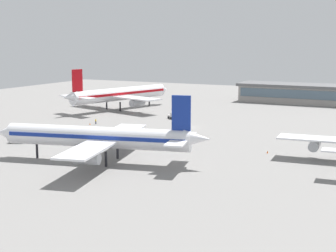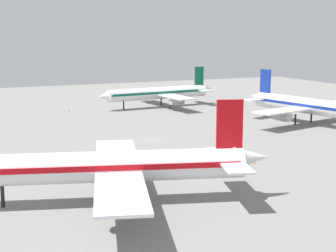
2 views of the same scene
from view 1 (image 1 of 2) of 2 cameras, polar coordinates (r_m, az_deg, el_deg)
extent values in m
plane|color=gray|center=(159.41, 2.71, -0.15)|extent=(288.00, 288.00, 0.00)
cube|color=#9E9993|center=(227.21, 15.32, 3.33)|extent=(56.96, 16.80, 6.98)
cube|color=#4C6070|center=(218.75, 14.88, 3.38)|extent=(54.68, 0.30, 3.59)
cube|color=#59595B|center=(226.83, 15.37, 4.33)|extent=(59.24, 17.47, 1.20)
cylinder|color=#A5A8AD|center=(121.43, 15.96, -2.05)|extent=(2.78, 5.28, 2.38)
cylinder|color=white|center=(200.77, -5.33, 3.56)|extent=(17.76, 44.69, 4.97)
cone|color=white|center=(217.33, -0.55, 4.06)|extent=(5.95, 6.12, 4.72)
cone|color=white|center=(185.79, -10.92, 3.17)|extent=(5.59, 7.09, 3.97)
cube|color=red|center=(200.74, -5.33, 3.66)|extent=(17.33, 42.99, 0.89)
cube|color=white|center=(199.35, -5.81, 3.36)|extent=(43.17, 19.27, 0.45)
cylinder|color=#A5A8AD|center=(208.73, -7.97, 3.12)|extent=(4.31, 6.41, 2.73)
cylinder|color=#A5A8AD|center=(190.68, -3.44, 2.58)|extent=(4.31, 6.41, 2.73)
cube|color=white|center=(188.01, -9.99, 3.19)|extent=(17.60, 8.82, 0.36)
cube|color=red|center=(187.45, -10.04, 5.00)|extent=(1.76, 4.31, 7.95)
cylinder|color=black|center=(211.95, -2.10, 2.76)|extent=(0.60, 0.60, 3.48)
cylinder|color=black|center=(201.93, -6.82, 2.36)|extent=(0.60, 0.60, 3.48)
cylinder|color=black|center=(195.93, -5.33, 2.16)|extent=(0.60, 0.60, 3.48)
cylinder|color=white|center=(114.82, -7.87, -1.23)|extent=(42.37, 13.93, 4.66)
cone|color=white|center=(124.87, -17.55, -0.71)|extent=(5.53, 5.35, 4.43)
cone|color=white|center=(108.47, 3.28, -1.41)|extent=(6.51, 4.93, 3.73)
cube|color=navy|center=(114.76, -7.88, -1.06)|extent=(40.73, 13.64, 0.84)
cube|color=white|center=(114.15, -6.88, -1.51)|extent=(15.53, 40.77, 0.42)
cylinder|color=#A5A8AD|center=(104.26, -9.05, -3.54)|extent=(5.94, 3.72, 2.56)
cylinder|color=#A5A8AD|center=(124.87, -5.04, -1.28)|extent=(5.94, 3.72, 2.56)
cube|color=white|center=(109.20, 1.47, -1.45)|extent=(7.27, 16.55, 0.34)
cube|color=navy|center=(108.27, 1.48, 1.46)|extent=(4.08, 1.39, 7.46)
cylinder|color=black|center=(121.80, -14.34, -2.72)|extent=(0.56, 0.56, 3.26)
cylinder|color=black|center=(111.03, -6.91, -3.67)|extent=(0.56, 0.56, 3.26)
cylinder|color=black|center=(117.86, -5.62, -2.87)|extent=(0.56, 0.56, 3.26)
cube|color=black|center=(176.64, 0.50, 1.00)|extent=(3.72, 3.33, 0.30)
cube|color=white|center=(175.90, 0.61, 1.28)|extent=(2.54, 2.57, 1.60)
cube|color=#3F596B|center=(175.17, 0.75, 1.35)|extent=(0.93, 1.38, 0.90)
cube|color=white|center=(177.34, 0.35, 1.16)|extent=(2.21, 2.36, 0.50)
cylinder|color=black|center=(176.20, 0.95, 0.93)|extent=(0.83, 0.69, 0.80)
cylinder|color=black|center=(175.23, 0.42, 0.88)|extent=(0.83, 0.69, 0.80)
cylinder|color=black|center=(178.09, 0.57, 1.02)|extent=(0.83, 0.69, 0.80)
cylinder|color=black|center=(177.13, 0.04, 0.97)|extent=(0.83, 0.69, 0.80)
cube|color=black|center=(141.23, -16.35, -1.58)|extent=(4.78, 3.70, 0.30)
cube|color=#1966B2|center=(140.74, -15.86, -1.28)|extent=(2.47, 2.51, 1.20)
cube|color=#3F596B|center=(140.48, -15.54, -1.19)|extent=(0.80, 1.46, 0.67)
cube|color=#1966B2|center=(141.39, -16.71, -1.40)|extent=(3.18, 2.88, 0.60)
cylinder|color=black|center=(141.74, -15.65, -1.57)|extent=(0.85, 0.63, 0.80)
cylinder|color=black|center=(139.95, -15.85, -1.72)|extent=(0.85, 0.63, 0.80)
cylinder|color=black|center=(142.58, -16.84, -1.56)|extent=(0.85, 0.63, 0.80)
cylinder|color=black|center=(140.79, -17.06, -1.71)|extent=(0.85, 0.63, 0.80)
cylinder|color=#1E2338|center=(167.22, -8.02, 0.37)|extent=(0.41, 0.41, 0.85)
cylinder|color=yellow|center=(167.11, -8.02, 0.62)|extent=(0.48, 0.48, 0.60)
sphere|color=tan|center=(167.04, -8.03, 0.76)|extent=(0.22, 0.22, 0.22)
cylinder|color=yellow|center=(166.88, -8.05, 0.60)|extent=(0.10, 0.10, 0.54)
cylinder|color=yellow|center=(167.33, -8.00, 0.63)|extent=(0.10, 0.10, 0.54)
cone|color=#EA590C|center=(125.48, 10.99, -2.86)|extent=(0.44, 0.44, 0.60)
cone|color=#EA590C|center=(166.20, -8.66, 0.26)|extent=(0.44, 0.44, 0.60)
camera|label=2|loc=(263.75, -16.93, 9.19)|focal=54.19mm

